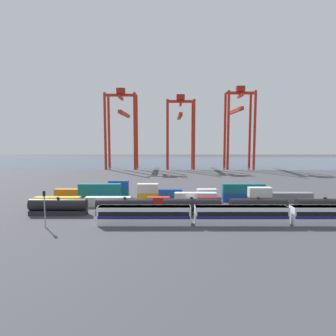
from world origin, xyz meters
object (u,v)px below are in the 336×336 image
object	(u,v)px
shipping_container_14	(74,193)
gantry_crane_east	(238,119)
shipping_container_1	(107,202)
shipping_container_15	(118,193)
shipping_container_4	(259,202)
freight_tank_row	(191,206)
gantry_crane_west	(121,121)
shipping_container_0	(57,202)
signal_mast	(44,204)
shipping_container_17	(162,193)
shipping_container_3	(208,202)
gantry_crane_central	(180,124)
passenger_train	(240,214)
shipping_container_8	(147,197)

from	to	relation	value
shipping_container_14	gantry_crane_east	distance (m)	119.81
shipping_container_1	shipping_container_15	xyz separation A→B (m)	(0.75, 12.57, 0.00)
shipping_container_4	gantry_crane_east	world-z (taller)	gantry_crane_east
freight_tank_row	shipping_container_4	distance (m)	20.79
shipping_container_1	gantry_crane_west	world-z (taller)	gantry_crane_west
freight_tank_row	gantry_crane_west	xyz separation A→B (m)	(-33.59, 112.83, 26.88)
shipping_container_1	gantry_crane_west	xyz separation A→B (m)	(-11.88, 104.30, 27.57)
shipping_container_4	gantry_crane_east	xyz separation A→B (m)	(18.28, 104.13, 28.34)
shipping_container_0	signal_mast	bearing A→B (deg)	-76.96
signal_mast	shipping_container_0	world-z (taller)	signal_mast
signal_mast	shipping_container_17	bearing A→B (deg)	52.87
shipping_container_0	shipping_container_14	size ratio (longest dim) A/B	1.00
gantry_crane_west	gantry_crane_east	size ratio (longest dim) A/B	0.97
shipping_container_0	shipping_container_14	bearing A→B (deg)	87.22
shipping_container_4	shipping_container_1	bearing A→B (deg)	180.00
signal_mast	shipping_container_3	world-z (taller)	signal_mast
gantry_crane_central	shipping_container_1	bearing A→B (deg)	-102.70
shipping_container_1	shipping_container_3	xyz separation A→B (m)	(27.11, 0.00, 0.00)
shipping_container_3	shipping_container_14	world-z (taller)	same
gantry_crane_east	signal_mast	bearing A→B (deg)	-119.03
freight_tank_row	gantry_crane_central	bearing A→B (deg)	89.08
shipping_container_15	signal_mast	bearing A→B (deg)	-107.70
passenger_train	shipping_container_0	distance (m)	48.13
gantry_crane_central	shipping_container_15	bearing A→B (deg)	-103.93
shipping_container_8	shipping_container_17	bearing A→B (deg)	56.14
signal_mast	gantry_crane_west	size ratio (longest dim) A/B	0.16
shipping_container_3	gantry_crane_east	distance (m)	112.52
passenger_train	shipping_container_3	bearing A→B (deg)	105.26
passenger_train	gantry_crane_west	size ratio (longest dim) A/B	1.28
shipping_container_15	shipping_container_17	bearing A→B (deg)	0.00
passenger_train	shipping_container_1	size ratio (longest dim) A/B	5.03
shipping_container_1	shipping_container_14	bearing A→B (deg)	135.84
shipping_container_3	shipping_container_15	size ratio (longest dim) A/B	1.00
passenger_train	shipping_container_15	world-z (taller)	passenger_train
gantry_crane_west	freight_tank_row	bearing A→B (deg)	-73.42
gantry_crane_west	gantry_crane_east	world-z (taller)	gantry_crane_east
shipping_container_15	shipping_container_1	bearing A→B (deg)	-93.41
shipping_container_0	shipping_container_3	xyz separation A→B (m)	(40.66, 0.00, 0.00)
passenger_train	shipping_container_1	xyz separation A→B (m)	(-31.63, 16.56, -0.84)
freight_tank_row	gantry_crane_west	world-z (taller)	gantry_crane_west
freight_tank_row	shipping_container_15	bearing A→B (deg)	134.82
passenger_train	shipping_container_1	world-z (taller)	passenger_train
signal_mast	freight_tank_row	bearing A→B (deg)	18.18
freight_tank_row	signal_mast	size ratio (longest dim) A/B	10.20
shipping_container_3	gantry_crane_west	distance (m)	114.71
shipping_container_0	gantry_crane_central	distance (m)	113.74
gantry_crane_east	shipping_container_8	bearing A→B (deg)	-116.47
shipping_container_14	shipping_container_15	distance (m)	13.69
shipping_container_8	freight_tank_row	bearing A→B (deg)	-52.21
freight_tank_row	shipping_container_8	bearing A→B (deg)	127.79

